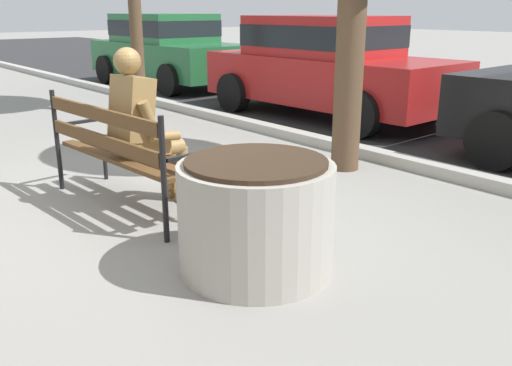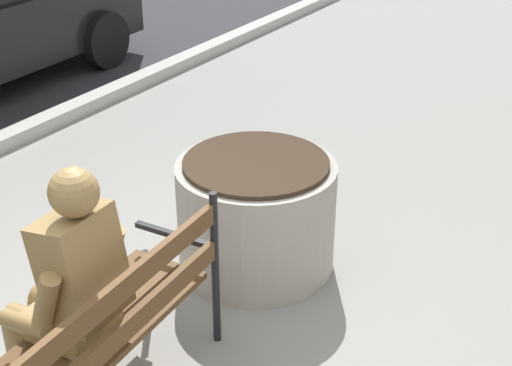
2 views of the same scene
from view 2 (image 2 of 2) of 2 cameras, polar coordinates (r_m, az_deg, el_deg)
park_bench at (r=3.46m, az=-13.39°, el=-12.27°), size 1.83×0.65×0.95m
bronze_statue_seated at (r=3.58m, az=-14.64°, el=-8.39°), size 0.62×0.79×1.37m
concrete_planter at (r=4.67m, az=0.00°, el=-2.46°), size 1.01×1.01×0.75m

